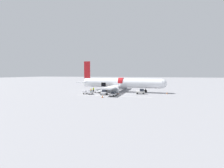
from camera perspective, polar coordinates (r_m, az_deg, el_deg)
ground_plane at (r=48.70m, az=3.37°, el=-3.93°), size 500.00×500.00×0.00m
apron_marking_line at (r=44.68m, az=0.12°, el=-4.62°), size 22.92×1.38×0.01m
airplane at (r=55.35m, az=3.01°, el=0.27°), size 32.19×27.60×11.48m
baggage_tug_lead at (r=50.13m, az=10.86°, el=-2.94°), size 3.12×2.24×1.69m
baggage_tug_mid at (r=44.41m, az=0.38°, el=-3.91°), size 2.23×2.64×1.40m
baggage_tug_rear at (r=47.46m, az=-3.02°, el=-3.31°), size 2.16×2.52×1.59m
baggage_cart_loading at (r=52.24m, az=-4.83°, el=-2.88°), size 4.15×3.06×0.99m
baggage_cart_queued at (r=49.48m, az=-9.02°, el=-3.25°), size 4.05×2.54×1.09m
ground_crew_loader_a at (r=54.79m, az=-7.07°, el=-2.11°), size 0.56×0.56×1.75m
ground_crew_loader_b at (r=52.39m, az=0.13°, el=-2.36°), size 0.59×0.52×1.73m
ground_crew_driver at (r=53.45m, az=-8.01°, el=-2.39°), size 0.44×0.53×1.53m
ground_crew_supervisor at (r=53.20m, az=-1.80°, el=-2.27°), size 0.40×0.59×1.73m
ground_crew_helper at (r=49.66m, az=-3.13°, el=-2.82°), size 0.37×0.54×1.56m
ground_crew_marshal at (r=53.50m, az=-0.82°, el=-2.28°), size 0.57×0.47×1.65m
safety_cone_nose at (r=52.67m, az=20.22°, el=-3.21°), size 0.50×0.50×0.69m
safety_cone_engine_left at (r=41.93m, az=-3.69°, el=-4.72°), size 0.52×0.52×0.75m
safety_cone_wingtip at (r=48.85m, az=2.29°, el=-3.47°), size 0.65×0.65×0.77m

